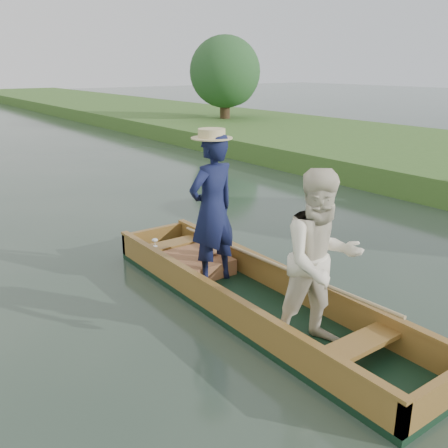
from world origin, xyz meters
TOP-DOWN VIEW (x-y plane):
  - ground at (0.00, 0.00)m, footprint 120.00×120.00m
  - punt at (-0.02, -0.15)m, footprint 1.15×5.00m

SIDE VIEW (x-z plane):
  - ground at x=0.00m, z-range 0.00..0.00m
  - punt at x=-0.02m, z-range -0.30..1.79m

